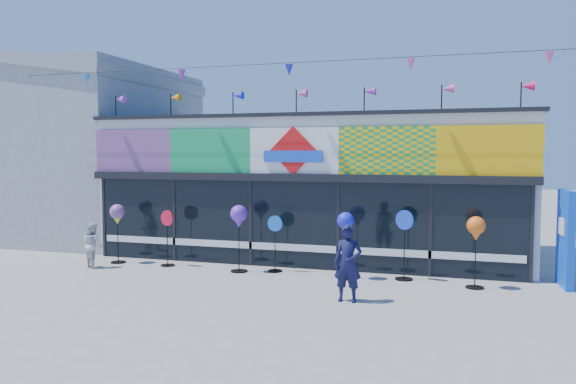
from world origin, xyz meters
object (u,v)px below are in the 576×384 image
at_px(spinner_0, 117,216).
at_px(child, 93,245).
at_px(adult_man, 348,263).
at_px(spinner_3, 275,242).
at_px(blue_sign, 565,238).
at_px(spinner_1, 167,236).
at_px(spinner_6, 476,231).
at_px(spinner_2, 239,218).
at_px(spinner_4, 345,225).
at_px(spinner_5, 404,243).

distance_m(spinner_0, child, 1.05).
bearing_deg(adult_man, spinner_3, 136.67).
bearing_deg(blue_sign, spinner_3, -179.93).
bearing_deg(spinner_1, spinner_6, -1.45).
height_order(spinner_1, child, spinner_1).
xyz_separation_m(blue_sign, spinner_2, (-7.68, -0.69, 0.27)).
relative_size(blue_sign, child, 1.84).
bearing_deg(spinner_1, spinner_2, -3.63).
bearing_deg(blue_sign, spinner_4, -175.30).
distance_m(adult_man, child, 7.29).
xyz_separation_m(spinner_0, spinner_1, (1.52, 0.03, -0.51)).
xyz_separation_m(spinner_2, spinner_6, (5.74, -0.06, -0.07)).
bearing_deg(adult_man, spinner_5, 70.49).
xyz_separation_m(spinner_0, spinner_6, (9.38, -0.17, -0.00)).
bearing_deg(spinner_4, child, -174.61).
bearing_deg(blue_sign, spinner_1, -179.91).
distance_m(spinner_4, spinner_6, 2.98).
xyz_separation_m(spinner_2, spinner_3, (0.87, 0.31, -0.61)).
distance_m(blue_sign, adult_man, 5.24).
relative_size(spinner_0, child, 1.36).
bearing_deg(child, adult_man, -163.38).
distance_m(spinner_3, child, 4.89).
relative_size(blue_sign, spinner_1, 1.46).
height_order(spinner_5, adult_man, spinner_5).
height_order(spinner_0, spinner_4, spinner_0).
bearing_deg(spinner_6, spinner_3, 175.62).
bearing_deg(spinner_6, spinner_4, 178.53).
xyz_separation_m(spinner_6, adult_man, (-2.52, -1.97, -0.51)).
height_order(spinner_2, spinner_4, spinner_2).
xyz_separation_m(spinner_6, child, (-9.66, -0.55, -0.70)).
xyz_separation_m(spinner_5, spinner_6, (1.61, -0.38, 0.41)).
bearing_deg(spinner_0, spinner_1, 1.04).
distance_m(spinner_0, spinner_3, 4.56).
height_order(spinner_4, adult_man, spinner_4).
xyz_separation_m(spinner_1, spinner_6, (7.86, -0.20, 0.50)).
height_order(spinner_1, spinner_6, spinner_6).
distance_m(spinner_4, adult_man, 2.16).
bearing_deg(spinner_5, spinner_2, -175.57).
bearing_deg(blue_sign, spinner_6, -161.91).
bearing_deg(spinner_3, blue_sign, 3.24).
relative_size(spinner_0, spinner_1, 1.08).
bearing_deg(child, spinner_5, -145.53).
bearing_deg(adult_man, spinner_0, 164.29).
xyz_separation_m(spinner_0, spinner_2, (3.65, -0.11, 0.07)).
xyz_separation_m(spinner_2, child, (-3.93, -0.62, -0.78)).
bearing_deg(child, blue_sign, -145.72).
relative_size(spinner_1, child, 1.26).
height_order(spinner_0, spinner_2, spinner_2).
bearing_deg(spinner_4, spinner_3, 171.07).
bearing_deg(blue_sign, spinner_5, -177.16).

